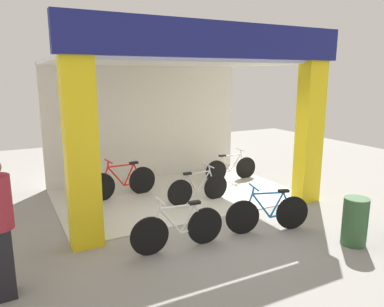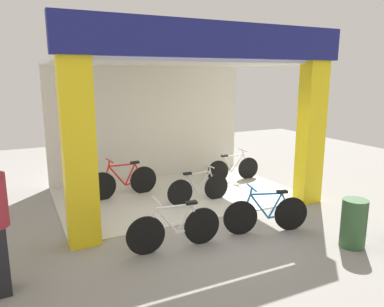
# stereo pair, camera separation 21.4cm
# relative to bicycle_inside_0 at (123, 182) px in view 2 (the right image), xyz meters

# --- Properties ---
(ground_plane) EXTENTS (18.65, 18.65, 0.00)m
(ground_plane) POSITION_rel_bicycle_inside_0_xyz_m (1.16, -2.09, -0.36)
(ground_plane) COLOR gray
(ground_plane) RESTS_ON ground
(shop_facade) EXTENTS (5.52, 3.79, 3.66)m
(shop_facade) POSITION_rel_bicycle_inside_0_xyz_m (1.16, -0.31, 1.61)
(shop_facade) COLOR beige
(shop_facade) RESTS_ON ground
(bicycle_inside_0) EXTENTS (1.66, 0.46, 0.91)m
(bicycle_inside_0) POSITION_rel_bicycle_inside_0_xyz_m (0.00, 0.00, 0.00)
(bicycle_inside_0) COLOR black
(bicycle_inside_0) RESTS_ON ground
(bicycle_inside_1) EXTENTS (1.51, 0.41, 0.83)m
(bicycle_inside_1) POSITION_rel_bicycle_inside_0_xyz_m (2.97, 0.02, -0.03)
(bicycle_inside_1) COLOR black
(bicycle_inside_1) RESTS_ON ground
(bicycle_inside_2) EXTENTS (1.48, 0.41, 0.81)m
(bicycle_inside_2) POSITION_rel_bicycle_inside_0_xyz_m (1.37, -1.10, -0.04)
(bicycle_inside_2) COLOR black
(bicycle_inside_2) RESTS_ON ground
(bicycle_parked_0) EXTENTS (1.53, 0.50, 0.86)m
(bicycle_parked_0) POSITION_rel_bicycle_inside_0_xyz_m (1.75, -3.02, -0.02)
(bicycle_parked_0) COLOR black
(bicycle_parked_0) RESTS_ON ground
(bicycle_parked_1) EXTENTS (1.58, 0.43, 0.87)m
(bicycle_parked_1) POSITION_rel_bicycle_inside_0_xyz_m (0.04, -2.90, -0.02)
(bicycle_parked_1) COLOR black
(bicycle_parked_1) RESTS_ON ground
(trash_bin) EXTENTS (0.40, 0.40, 0.80)m
(trash_bin) POSITION_rel_bicycle_inside_0_xyz_m (2.68, -4.09, 0.04)
(trash_bin) COLOR #335933
(trash_bin) RESTS_ON ground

